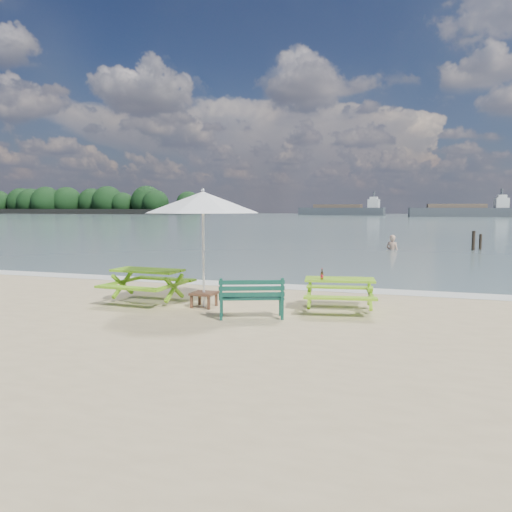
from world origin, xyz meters
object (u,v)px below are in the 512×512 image
(side_table, at_px, (204,299))
(beer_bottle, at_px, (322,276))
(picnic_table_left, at_px, (148,286))
(picnic_table_right, at_px, (339,295))
(patio_umbrella, at_px, (203,202))
(park_bench, at_px, (251,306))
(swimmer, at_px, (392,252))

(side_table, height_order, beer_bottle, beer_bottle)
(picnic_table_left, height_order, picnic_table_right, picnic_table_left)
(patio_umbrella, bearing_deg, picnic_table_left, 174.34)
(beer_bottle, bearing_deg, patio_umbrella, -174.22)
(picnic_table_right, xyz_separation_m, park_bench, (-1.57, -1.23, -0.09))
(side_table, distance_m, swimmer, 17.36)
(picnic_table_left, distance_m, patio_umbrella, 2.45)
(picnic_table_right, relative_size, beer_bottle, 7.88)
(park_bench, xyz_separation_m, patio_umbrella, (-1.34, 0.70, 2.07))
(picnic_table_right, xyz_separation_m, side_table, (-2.91, -0.52, -0.16))
(picnic_table_left, xyz_separation_m, park_bench, (2.83, -0.85, -0.13))
(picnic_table_left, relative_size, beer_bottle, 8.05)
(picnic_table_left, xyz_separation_m, side_table, (1.49, -0.15, -0.20))
(patio_umbrella, distance_m, beer_bottle, 3.01)
(park_bench, distance_m, side_table, 1.52)
(patio_umbrella, bearing_deg, swimmer, 79.31)
(swimmer, bearing_deg, side_table, -100.69)
(side_table, height_order, patio_umbrella, patio_umbrella)
(swimmer, bearing_deg, picnic_table_left, -105.56)
(beer_bottle, distance_m, swimmer, 16.83)
(patio_umbrella, relative_size, beer_bottle, 11.21)
(picnic_table_right, height_order, swimmer, swimmer)
(picnic_table_left, height_order, patio_umbrella, patio_umbrella)
(side_table, bearing_deg, swimmer, 79.31)
(picnic_table_left, bearing_deg, swimmer, 74.44)
(picnic_table_right, bearing_deg, side_table, -169.82)
(side_table, distance_m, patio_umbrella, 2.14)
(beer_bottle, bearing_deg, swimmer, 87.82)
(swimmer, bearing_deg, park_bench, -96.03)
(park_bench, distance_m, patio_umbrella, 2.56)
(picnic_table_right, relative_size, swimmer, 1.00)
(picnic_table_left, distance_m, park_bench, 2.96)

